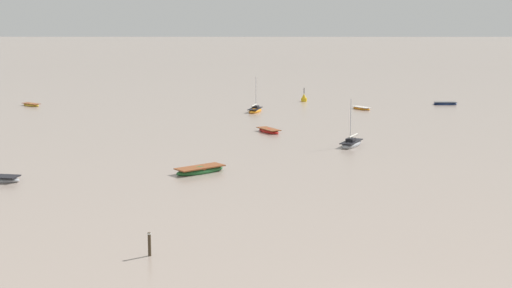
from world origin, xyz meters
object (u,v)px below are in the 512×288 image
object	(u,v)px
rowboat_moored_0	(31,105)
rowboat_moored_2	(361,108)
rowboat_moored_4	(269,131)
sailboat_moored_3	(255,110)
channel_buoy	(304,99)
rowboat_moored_5	(445,104)
rowboat_moored_3	(200,170)
sailboat_moored_2	(351,144)
mooring_post_left	(149,245)

from	to	relation	value
rowboat_moored_0	rowboat_moored_2	bearing A→B (deg)	33.70
rowboat_moored_4	sailboat_moored_3	bearing A→B (deg)	-24.43
channel_buoy	rowboat_moored_5	bearing A→B (deg)	-10.71
rowboat_moored_3	sailboat_moored_2	bearing A→B (deg)	3.11
rowboat_moored_4	rowboat_moored_5	bearing A→B (deg)	-74.85
channel_buoy	mooring_post_left	world-z (taller)	channel_buoy
rowboat_moored_4	channel_buoy	world-z (taller)	channel_buoy
rowboat_moored_0	sailboat_moored_3	size ratio (longest dim) A/B	0.67
rowboat_moored_2	rowboat_moored_3	bearing A→B (deg)	119.93
sailboat_moored_3	rowboat_moored_4	world-z (taller)	sailboat_moored_3
rowboat_moored_4	rowboat_moored_0	bearing A→B (deg)	24.85
rowboat_moored_2	rowboat_moored_3	world-z (taller)	rowboat_moored_3
sailboat_moored_2	rowboat_moored_3	world-z (taller)	sailboat_moored_2
sailboat_moored_3	mooring_post_left	xyz separation A→B (m)	(-5.54, -62.70, 0.43)
sailboat_moored_2	mooring_post_left	distance (m)	38.92
rowboat_moored_3	mooring_post_left	distance (m)	22.47
rowboat_moored_0	sailboat_moored_2	bearing A→B (deg)	0.20
mooring_post_left	rowboat_moored_4	bearing A→B (deg)	80.81
sailboat_moored_2	rowboat_moored_3	bearing A→B (deg)	-22.44
sailboat_moored_2	rowboat_moored_2	distance (m)	30.25
mooring_post_left	rowboat_moored_3	bearing A→B (deg)	87.27
sailboat_moored_3	mooring_post_left	distance (m)	62.95
rowboat_moored_2	rowboat_moored_5	xyz separation A→B (m)	(13.21, 5.60, 0.01)
rowboat_moored_0	channel_buoy	distance (m)	40.82
sailboat_moored_3	rowboat_moored_5	bearing A→B (deg)	-59.49
sailboat_moored_2	mooring_post_left	world-z (taller)	sailboat_moored_2
sailboat_moored_2	sailboat_moored_3	bearing A→B (deg)	-134.31
rowboat_moored_0	rowboat_moored_3	bearing A→B (deg)	-20.49
sailboat_moored_2	rowboat_moored_2	size ratio (longest dim) A/B	1.57
rowboat_moored_2	mooring_post_left	xyz separation A→B (m)	(-20.59, -65.49, 0.51)
rowboat_moored_3	rowboat_moored_4	world-z (taller)	rowboat_moored_3
mooring_post_left	rowboat_moored_0	bearing A→B (deg)	111.61
rowboat_moored_3	mooring_post_left	xyz separation A→B (m)	(-1.07, -22.44, 0.45)
mooring_post_left	rowboat_moored_5	bearing A→B (deg)	64.57
sailboat_moored_3	channel_buoy	world-z (taller)	sailboat_moored_3
rowboat_moored_3	rowboat_moored_4	size ratio (longest dim) A/B	1.17
sailboat_moored_3	rowboat_moored_5	xyz separation A→B (m)	(28.26, 8.38, -0.07)
rowboat_moored_2	sailboat_moored_2	bearing A→B (deg)	134.83
sailboat_moored_2	channel_buoy	size ratio (longest dim) A/B	2.23
channel_buoy	rowboat_moored_3	bearing A→B (deg)	-102.76
rowboat_moored_0	sailboat_moored_3	world-z (taller)	sailboat_moored_3
sailboat_moored_3	rowboat_moored_5	world-z (taller)	sailboat_moored_3
rowboat_moored_0	rowboat_moored_3	size ratio (longest dim) A/B	0.73
sailboat_moored_3	mooring_post_left	size ratio (longest dim) A/B	3.39
rowboat_moored_3	rowboat_moored_2	bearing A→B (deg)	26.43
channel_buoy	rowboat_moored_2	bearing A→B (deg)	-51.39
rowboat_moored_2	rowboat_moored_4	xyz separation A→B (m)	(-13.37, -20.88, 0.03)
rowboat_moored_4	mooring_post_left	bearing A→B (deg)	141.07
channel_buoy	rowboat_moored_4	bearing A→B (deg)	-100.72
rowboat_moored_2	channel_buoy	bearing A→B (deg)	2.93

